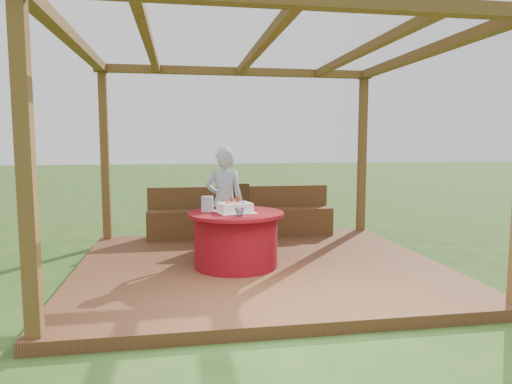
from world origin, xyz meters
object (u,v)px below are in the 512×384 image
at_px(bench, 241,220).
at_px(drinking_glass, 239,212).
at_px(gift_bag, 207,204).
at_px(chair, 235,210).
at_px(table, 236,239).
at_px(birthday_cake, 235,207).
at_px(elderly_woman, 224,200).

distance_m(bench, drinking_glass, 2.22).
bearing_deg(gift_bag, bench, 80.47).
bearing_deg(bench, chair, -106.99).
xyz_separation_m(table, birthday_cake, (-0.01, 0.01, 0.39)).
height_order(birthday_cake, drinking_glass, birthday_cake).
height_order(chair, birthday_cake, chair).
bearing_deg(chair, bench, 73.01).
relative_size(bench, gift_bag, 15.61).
distance_m(chair, gift_bag, 1.30).
height_order(elderly_woman, drinking_glass, elderly_woman).
bearing_deg(birthday_cake, chair, 83.16).
distance_m(bench, elderly_woman, 1.25).
xyz_separation_m(chair, birthday_cake, (-0.15, -1.27, 0.23)).
height_order(table, elderly_woman, elderly_woman).
bearing_deg(table, bench, 80.36).
relative_size(table, gift_bag, 6.09).
relative_size(bench, elderly_woman, 2.03).
distance_m(elderly_woman, birthday_cake, 0.73).
bearing_deg(table, elderly_woman, 95.38).
relative_size(birthday_cake, gift_bag, 2.68).
bearing_deg(gift_bag, birthday_cake, -3.59).
relative_size(chair, gift_bag, 4.68).
xyz_separation_m(chair, drinking_glass, (-0.14, -1.60, 0.22)).
relative_size(elderly_woman, gift_bag, 7.69).
xyz_separation_m(chair, elderly_woman, (-0.21, -0.54, 0.23)).
xyz_separation_m(birthday_cake, drinking_glass, (0.01, -0.33, -0.01)).
distance_m(elderly_woman, drinking_glass, 1.06).
bearing_deg(gift_bag, table, -4.42).
bearing_deg(chair, elderly_woman, -111.28).
bearing_deg(elderly_woman, drinking_glass, -86.22).
bearing_deg(drinking_glass, birthday_cake, 91.92).
distance_m(bench, table, 1.85).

